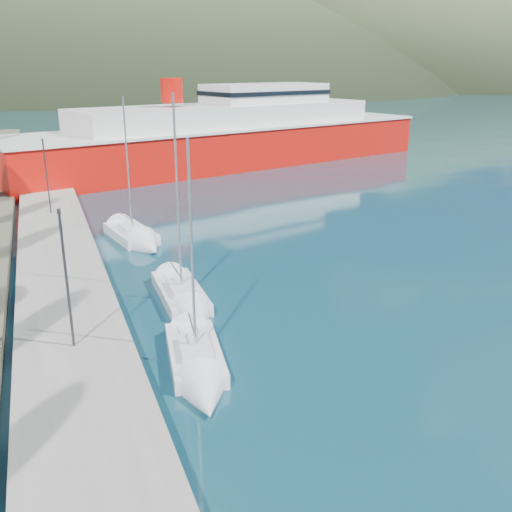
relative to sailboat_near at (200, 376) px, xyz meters
name	(u,v)px	position (x,y,z in m)	size (l,w,h in m)	color
ground	(80,126)	(4.31, 110.76, -0.29)	(1400.00, 1400.00, 0.00)	#123E4E
quay	(59,262)	(-4.69, 16.76, 0.11)	(5.00, 88.00, 0.80)	gray
hills_near	(198,4)	(102.35, 363.26, 48.89)	(1010.00, 520.00, 115.00)	#3C4A2C
lamp_posts	(64,264)	(-4.69, 5.22, 3.79)	(0.15, 46.37, 6.06)	#2D2D33
sailboat_near	(200,376)	(0.00, 0.00, 0.00)	(3.29, 7.69, 10.70)	silver
sailboat_mid	(189,307)	(1.34, 6.97, 0.00)	(2.40, 8.43, 12.06)	silver
sailboat_far	(140,241)	(1.06, 19.87, 0.03)	(3.89, 8.09, 11.41)	silver
ferry	(230,137)	(18.49, 51.00, 3.24)	(59.64, 28.21, 11.62)	red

